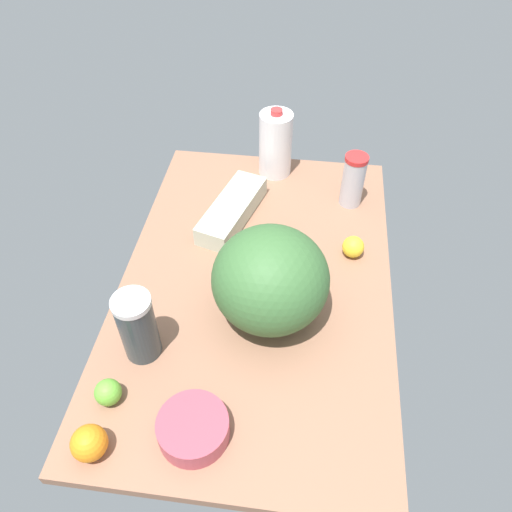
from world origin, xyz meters
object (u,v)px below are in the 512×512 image
Objects in this scene: egg_carton at (232,210)px; lime_loose at (108,392)px; lemon_beside_bowl at (353,247)px; tumbler_cup at (353,180)px; orange_near_front at (89,443)px; milk_jug at (275,144)px; shaker_bottle at (138,327)px; watermelon at (270,279)px; mixing_bowl at (193,428)px.

egg_carton is 68.61cm from lime_loose.
tumbler_cup is at bearing 1.62° from lemon_beside_bowl.
egg_carton is 80.44cm from orange_near_front.
egg_carton is 39.71cm from lemon_beside_bowl.
lemon_beside_bowl is (-37.91, -27.27, -8.18)cm from milk_jug.
lemon_beside_bowl reaches higher than lime_loose.
tumbler_cup is 0.92× the size of shaker_bottle.
milk_jug is at bearing -15.17° from orange_near_front.
tumbler_cup is 30.00cm from milk_jug.
lime_loose is (-66.21, 17.97, -0.05)cm from egg_carton.
shaker_bottle is 3.17× the size of lime_loose.
watermelon reaches higher than mixing_bowl.
tumbler_cup is (12.48, -37.25, 5.94)cm from egg_carton.
lemon_beside_bowl is (40.41, -51.96, -6.70)cm from shaker_bottle.
lemon_beside_bowl is at bearing -41.94° from watermelon.
shaker_bottle is (-52.13, 14.02, 6.75)cm from egg_carton.
watermelon reaches higher than orange_near_front.
watermelon is at bearing -38.53° from orange_near_front.
watermelon is 4.60× the size of lemon_beside_bowl.
shaker_bottle is at bearing 127.87° from lemon_beside_bowl.
watermelon reaches higher than tumbler_cup.
shaker_bottle is at bearing -15.68° from lime_loose.
lime_loose is (-78.69, 55.23, -5.99)cm from tumbler_cup.
orange_near_front reaches higher than mixing_bowl.
egg_carton is 54.41cm from shaker_bottle.
watermelon reaches higher than shaker_bottle.
tumbler_cup is 1.15× the size of mixing_bowl.
shaker_bottle is at bearing -7.98° from orange_near_front.
mixing_bowl is (-35.77, 12.78, -10.43)cm from watermelon.
shaker_bottle is (19.86, 17.16, 7.11)cm from mixing_bowl.
lime_loose is (-92.40, 28.64, -8.28)cm from milk_jug.
milk_jug is 97.09cm from lime_loose.
watermelon is 34.43cm from lemon_beside_bowl.
watermelon is at bearing 156.35° from tumbler_cup.
egg_carton is 4.07× the size of orange_near_front.
mixing_bowl is 0.80× the size of shaker_bottle.
egg_carton is 1.76× the size of tumbler_cup.
egg_carton reaches higher than mixing_bowl.
milk_jug is (26.19, -10.67, 8.23)cm from egg_carton.
milk_jug is (13.71, 26.58, 2.29)cm from tumbler_cup.
lime_loose is (5.79, 21.12, 0.31)cm from mixing_bowl.
milk_jug is at bearing -4.38° from mixing_bowl.
egg_carton is at bearing -15.05° from shaker_bottle.
tumbler_cup reaches higher than lime_loose.
shaker_bottle is 27.26cm from orange_near_front.
egg_carton is 5.12× the size of lime_loose.
watermelon is 39.40cm from mixing_bowl.
shaker_bottle is at bearing 141.57° from tumbler_cup.
egg_carton is 1.31× the size of milk_jug.
shaker_bottle is at bearing 162.50° from milk_jug.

